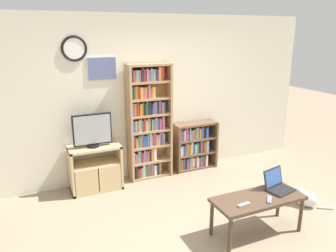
{
  "coord_description": "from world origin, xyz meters",
  "views": [
    {
      "loc": [
        -1.89,
        -2.77,
        2.33
      ],
      "look_at": [
        -0.14,
        1.15,
        1.09
      ],
      "focal_mm": 35.0,
      "sensor_mm": 36.0,
      "label": 1
    }
  ],
  "objects_px": {
    "tv_stand": "(96,168)",
    "coffee_table": "(258,201)",
    "bookshelf_short": "(194,146)",
    "remote_near_laptop": "(269,200)",
    "television": "(92,131)",
    "cat": "(305,198)",
    "remote_far_from_laptop": "(244,205)",
    "laptop": "(277,185)",
    "bookshelf_tall": "(147,123)"
  },
  "relations": [
    {
      "from": "tv_stand",
      "to": "cat",
      "type": "bearing_deg",
      "value": -33.68
    },
    {
      "from": "cat",
      "to": "remote_far_from_laptop",
      "type": "bearing_deg",
      "value": 158.53
    },
    {
      "from": "tv_stand",
      "to": "remote_near_laptop",
      "type": "relative_size",
      "value": 5.13
    },
    {
      "from": "television",
      "to": "bookshelf_short",
      "type": "bearing_deg",
      "value": 3.8
    },
    {
      "from": "television",
      "to": "remote_near_laptop",
      "type": "relative_size",
      "value": 3.81
    },
    {
      "from": "bookshelf_short",
      "to": "remote_near_laptop",
      "type": "relative_size",
      "value": 5.57
    },
    {
      "from": "tv_stand",
      "to": "remote_near_laptop",
      "type": "bearing_deg",
      "value": -52.48
    },
    {
      "from": "laptop",
      "to": "remote_far_from_laptop",
      "type": "xyz_separation_m",
      "value": [
        -0.61,
        -0.15,
        -0.05
      ]
    },
    {
      "from": "laptop",
      "to": "remote_far_from_laptop",
      "type": "bearing_deg",
      "value": -178.46
    },
    {
      "from": "cat",
      "to": "bookshelf_tall",
      "type": "bearing_deg",
      "value": 97.0
    },
    {
      "from": "cat",
      "to": "television",
      "type": "bearing_deg",
      "value": 111.14
    },
    {
      "from": "bookshelf_tall",
      "to": "bookshelf_short",
      "type": "relative_size",
      "value": 2.26
    },
    {
      "from": "bookshelf_tall",
      "to": "coffee_table",
      "type": "bearing_deg",
      "value": -73.36
    },
    {
      "from": "television",
      "to": "laptop",
      "type": "bearing_deg",
      "value": -44.95
    },
    {
      "from": "bookshelf_short",
      "to": "cat",
      "type": "xyz_separation_m",
      "value": [
        0.78,
        -1.79,
        -0.29
      ]
    },
    {
      "from": "laptop",
      "to": "remote_far_from_laptop",
      "type": "distance_m",
      "value": 0.63
    },
    {
      "from": "remote_far_from_laptop",
      "to": "remote_near_laptop",
      "type": "bearing_deg",
      "value": 80.59
    },
    {
      "from": "bookshelf_short",
      "to": "remote_near_laptop",
      "type": "height_order",
      "value": "bookshelf_short"
    },
    {
      "from": "laptop",
      "to": "bookshelf_tall",
      "type": "bearing_deg",
      "value": 103.14
    },
    {
      "from": "bookshelf_tall",
      "to": "laptop",
      "type": "height_order",
      "value": "bookshelf_tall"
    },
    {
      "from": "coffee_table",
      "to": "television",
      "type": "bearing_deg",
      "value": 128.24
    },
    {
      "from": "tv_stand",
      "to": "cat",
      "type": "height_order",
      "value": "tv_stand"
    },
    {
      "from": "bookshelf_short",
      "to": "coffee_table",
      "type": "distance_m",
      "value": 2.04
    },
    {
      "from": "remote_far_from_laptop",
      "to": "coffee_table",
      "type": "bearing_deg",
      "value": 102.9
    },
    {
      "from": "bookshelf_tall",
      "to": "bookshelf_short",
      "type": "height_order",
      "value": "bookshelf_tall"
    },
    {
      "from": "laptop",
      "to": "television",
      "type": "bearing_deg",
      "value": 122.41
    },
    {
      "from": "television",
      "to": "laptop",
      "type": "relative_size",
      "value": 1.5
    },
    {
      "from": "bookshelf_short",
      "to": "remote_far_from_laptop",
      "type": "distance_m",
      "value": 2.18
    },
    {
      "from": "bookshelf_short",
      "to": "remote_near_laptop",
      "type": "distance_m",
      "value": 2.15
    },
    {
      "from": "tv_stand",
      "to": "bookshelf_tall",
      "type": "bearing_deg",
      "value": 7.08
    },
    {
      "from": "laptop",
      "to": "remote_near_laptop",
      "type": "relative_size",
      "value": 2.54
    },
    {
      "from": "bookshelf_tall",
      "to": "cat",
      "type": "xyz_separation_m",
      "value": [
        1.64,
        -1.79,
        -0.81
      ]
    },
    {
      "from": "remote_near_laptop",
      "to": "laptop",
      "type": "bearing_deg",
      "value": -104.18
    },
    {
      "from": "television",
      "to": "cat",
      "type": "height_order",
      "value": "television"
    },
    {
      "from": "remote_near_laptop",
      "to": "cat",
      "type": "xyz_separation_m",
      "value": [
        0.96,
        0.35,
        -0.37
      ]
    },
    {
      "from": "remote_near_laptop",
      "to": "cat",
      "type": "bearing_deg",
      "value": -117.71
    },
    {
      "from": "remote_near_laptop",
      "to": "cat",
      "type": "height_order",
      "value": "remote_near_laptop"
    },
    {
      "from": "cat",
      "to": "coffee_table",
      "type": "bearing_deg",
      "value": 157.52
    },
    {
      "from": "coffee_table",
      "to": "remote_near_laptop",
      "type": "height_order",
      "value": "remote_near_laptop"
    },
    {
      "from": "bookshelf_tall",
      "to": "remote_near_laptop",
      "type": "height_order",
      "value": "bookshelf_tall"
    },
    {
      "from": "laptop",
      "to": "cat",
      "type": "distance_m",
      "value": 0.83
    },
    {
      "from": "coffee_table",
      "to": "remote_near_laptop",
      "type": "xyz_separation_m",
      "value": [
        0.07,
        -0.11,
        0.06
      ]
    },
    {
      "from": "remote_far_from_laptop",
      "to": "bookshelf_short",
      "type": "bearing_deg",
      "value": 161.5
    },
    {
      "from": "television",
      "to": "laptop",
      "type": "height_order",
      "value": "television"
    },
    {
      "from": "television",
      "to": "remote_far_from_laptop",
      "type": "bearing_deg",
      "value": -58.22
    },
    {
      "from": "television",
      "to": "coffee_table",
      "type": "distance_m",
      "value": 2.49
    },
    {
      "from": "tv_stand",
      "to": "coffee_table",
      "type": "height_order",
      "value": "tv_stand"
    },
    {
      "from": "television",
      "to": "bookshelf_tall",
      "type": "distance_m",
      "value": 0.91
    },
    {
      "from": "remote_near_laptop",
      "to": "remote_far_from_laptop",
      "type": "height_order",
      "value": "same"
    },
    {
      "from": "coffee_table",
      "to": "remote_near_laptop",
      "type": "bearing_deg",
      "value": -59.47
    }
  ]
}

